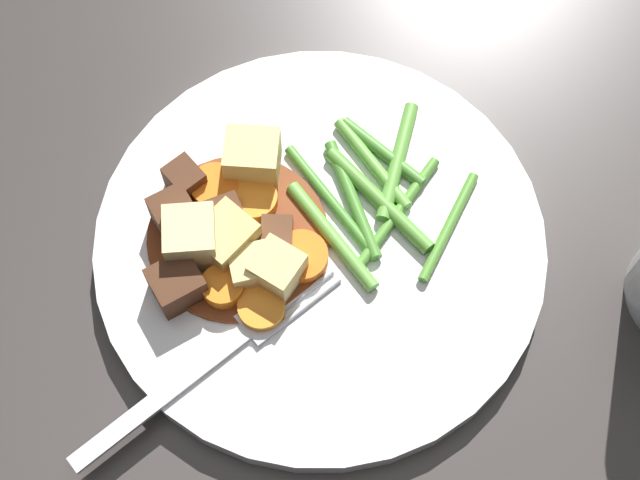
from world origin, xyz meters
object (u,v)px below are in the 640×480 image
object	(u,v)px
potato_chunk_1	(252,158)
carrot_slice_1	(301,257)
fork	(215,356)
potato_chunk_4	(277,270)
meat_chunk_1	(177,284)
meat_chunk_4	(276,231)
dinner_plate	(320,245)
meat_chunk_3	(185,180)
meat_chunk_2	(177,220)
potato_chunk_2	(191,237)
meat_chunk_0	(225,219)
carrot_slice_3	(254,200)
carrot_slice_4	(261,308)
carrot_slice_2	(215,188)
carrot_slice_0	(223,287)
potato_chunk_0	(226,247)
potato_chunk_3	(251,268)

from	to	relation	value
potato_chunk_1	carrot_slice_1	bearing A→B (deg)	110.58
fork	potato_chunk_4	bearing A→B (deg)	-131.45
meat_chunk_1	meat_chunk_4	bearing A→B (deg)	-153.41
dinner_plate	meat_chunk_3	bearing A→B (deg)	-28.75
potato_chunk_4	meat_chunk_2	bearing A→B (deg)	-33.38
potato_chunk_4	meat_chunk_3	world-z (taller)	potato_chunk_4
potato_chunk_2	meat_chunk_0	size ratio (longest dim) A/B	1.53
meat_chunk_0	meat_chunk_4	size ratio (longest dim) A/B	0.91
carrot_slice_3	meat_chunk_2	xyz separation A→B (m)	(0.04, 0.01, 0.01)
carrot_slice_4	meat_chunk_1	size ratio (longest dim) A/B	0.98
carrot_slice_2	meat_chunk_2	bearing A→B (deg)	44.13
potato_chunk_2	dinner_plate	bearing A→B (deg)	178.74
carrot_slice_0	meat_chunk_3	xyz separation A→B (m)	(0.02, -0.07, 0.00)
carrot_slice_1	potato_chunk_4	xyz separation A→B (m)	(0.01, 0.01, 0.01)
potato_chunk_1	carrot_slice_2	bearing A→B (deg)	29.58
meat_chunk_0	potato_chunk_2	bearing A→B (deg)	32.38
carrot_slice_2	meat_chunk_3	size ratio (longest dim) A/B	1.37
meat_chunk_4	carrot_slice_1	bearing A→B (deg)	128.20
dinner_plate	carrot_slice_3	distance (m)	0.05
dinner_plate	meat_chunk_1	bearing A→B (deg)	16.38
carrot_slice_0	meat_chunk_0	bearing A→B (deg)	-95.10
carrot_slice_0	potato_chunk_2	world-z (taller)	potato_chunk_2
meat_chunk_1	carrot_slice_3	bearing A→B (deg)	-132.38
dinner_plate	carrot_slice_0	distance (m)	0.06
carrot_slice_0	meat_chunk_2	xyz separation A→B (m)	(0.02, -0.04, 0.01)
carrot_slice_4	meat_chunk_4	distance (m)	0.05
meat_chunk_2	carrot_slice_0	bearing A→B (deg)	119.56
carrot_slice_0	potato_chunk_2	size ratio (longest dim) A/B	0.72
meat_chunk_0	carrot_slice_0	bearing A→B (deg)	84.90
potato_chunk_4	meat_chunk_0	xyz separation A→B (m)	(0.03, -0.03, -0.00)
carrot_slice_1	meat_chunk_0	xyz separation A→B (m)	(0.04, -0.03, 0.00)
carrot_slice_2	meat_chunk_2	distance (m)	0.03
dinner_plate	meat_chunk_0	size ratio (longest dim) A/B	11.92
potato_chunk_4	dinner_plate	bearing A→B (deg)	-140.69
dinner_plate	carrot_slice_4	xyz separation A→B (m)	(0.04, 0.04, 0.01)
carrot_slice_0	potato_chunk_0	size ratio (longest dim) A/B	0.77
carrot_slice_0	potato_chunk_4	distance (m)	0.03
meat_chunk_2	meat_chunk_3	distance (m)	0.03
dinner_plate	fork	xyz separation A→B (m)	(0.06, 0.06, 0.01)
carrot_slice_1	potato_chunk_1	distance (m)	0.07
carrot_slice_3	potato_chunk_2	bearing A→B (deg)	34.30
carrot_slice_4	meat_chunk_1	bearing A→B (deg)	-19.50
potato_chunk_1	potato_chunk_3	bearing A→B (deg)	85.17
carrot_slice_2	potato_chunk_2	size ratio (longest dim) A/B	0.84
carrot_slice_4	dinner_plate	bearing A→B (deg)	-132.28
potato_chunk_3	fork	distance (m)	0.05
carrot_slice_0	carrot_slice_3	distance (m)	0.06
potato_chunk_3	meat_chunk_2	size ratio (longest dim) A/B	0.76
carrot_slice_2	potato_chunk_2	xyz separation A→B (m)	(0.01, 0.03, 0.01)
dinner_plate	carrot_slice_4	world-z (taller)	carrot_slice_4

